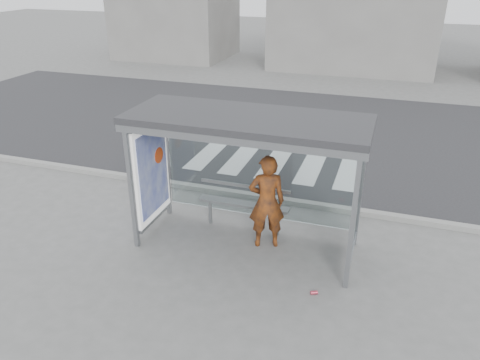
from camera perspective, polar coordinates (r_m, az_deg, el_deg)
name	(u,v)px	position (r m, az deg, el deg)	size (l,w,h in m)	color
ground	(246,245)	(9.23, 0.75, -7.91)	(80.00, 80.00, 0.00)	#62625F
road	(312,132)	(15.41, 8.78, 5.76)	(30.00, 10.00, 0.01)	#27272A
curb	(272,199)	(10.82, 3.92, -2.29)	(30.00, 0.18, 0.12)	gray
crosswalk	(278,158)	(13.21, 4.67, 2.64)	(4.55, 3.00, 0.00)	silver
bus_shelter	(228,147)	(8.48, -1.44, 4.06)	(4.25, 1.65, 2.62)	gray
building_left	(175,1)	(28.29, -7.94, 20.76)	(6.00, 5.00, 6.00)	slate
building_center	(356,17)	(25.61, 13.91, 18.74)	(8.00, 5.00, 5.00)	slate
person	(267,202)	(8.79, 3.27, -2.68)	(0.68, 0.45, 1.88)	red
bench	(244,204)	(9.48, 0.46, -2.93)	(1.88, 0.23, 0.97)	slate
soda_can	(314,293)	(8.09, 9.01, -13.40)	(0.06, 0.06, 0.12)	#E04158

